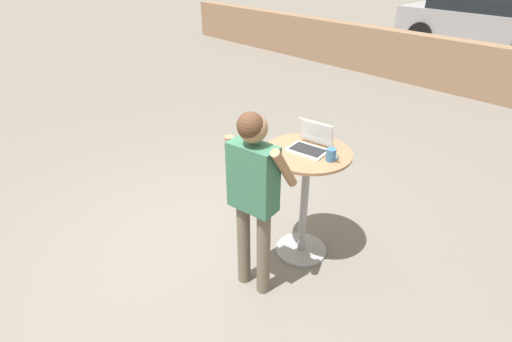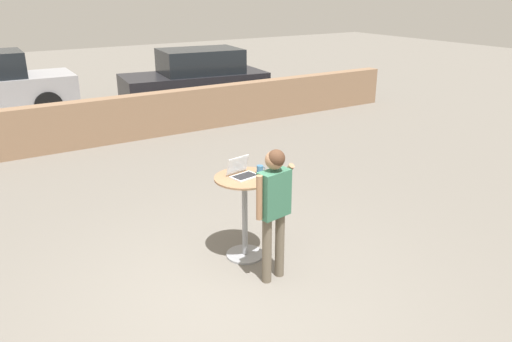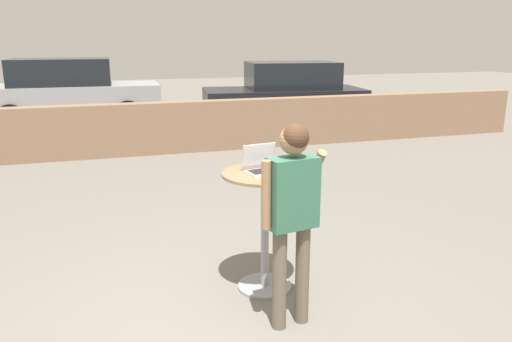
{
  "view_description": "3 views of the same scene",
  "coord_description": "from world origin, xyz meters",
  "px_view_note": "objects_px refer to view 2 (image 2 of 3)",
  "views": [
    {
      "loc": [
        2.43,
        -1.66,
        2.58
      ],
      "look_at": [
        0.35,
        0.31,
        0.94
      ],
      "focal_mm": 28.0,
      "sensor_mm": 36.0,
      "label": 1
    },
    {
      "loc": [
        -2.3,
        -4.13,
        3.23
      ],
      "look_at": [
        0.63,
        0.51,
        1.2
      ],
      "focal_mm": 35.0,
      "sensor_mm": 36.0,
      "label": 2
    },
    {
      "loc": [
        -0.71,
        -3.19,
        2.18
      ],
      "look_at": [
        0.35,
        0.21,
        1.23
      ],
      "focal_mm": 35.0,
      "sensor_mm": 36.0,
      "label": 3
    }
  ],
  "objects_px": {
    "coffee_mug": "(260,169)",
    "standing_person": "(274,200)",
    "cafe_table": "(245,205)",
    "parked_car_further_down": "(196,78)",
    "laptop": "(242,172)"
  },
  "relations": [
    {
      "from": "cafe_table",
      "to": "coffee_mug",
      "type": "xyz_separation_m",
      "value": [
        0.23,
        0.01,
        0.42
      ]
    },
    {
      "from": "cafe_table",
      "to": "standing_person",
      "type": "distance_m",
      "value": 0.7
    },
    {
      "from": "cafe_table",
      "to": "standing_person",
      "type": "bearing_deg",
      "value": -89.73
    },
    {
      "from": "laptop",
      "to": "coffee_mug",
      "type": "relative_size",
      "value": 3.02
    },
    {
      "from": "cafe_table",
      "to": "parked_car_further_down",
      "type": "height_order",
      "value": "parked_car_further_down"
    },
    {
      "from": "laptop",
      "to": "coffee_mug",
      "type": "distance_m",
      "value": 0.24
    },
    {
      "from": "cafe_table",
      "to": "parked_car_further_down",
      "type": "xyz_separation_m",
      "value": [
        3.19,
        7.95,
        0.11
      ]
    },
    {
      "from": "parked_car_further_down",
      "to": "standing_person",
      "type": "bearing_deg",
      "value": -110.39
    },
    {
      "from": "coffee_mug",
      "to": "standing_person",
      "type": "bearing_deg",
      "value": -109.49
    },
    {
      "from": "cafe_table",
      "to": "coffee_mug",
      "type": "distance_m",
      "value": 0.48
    },
    {
      "from": "cafe_table",
      "to": "laptop",
      "type": "distance_m",
      "value": 0.42
    },
    {
      "from": "parked_car_further_down",
      "to": "laptop",
      "type": "bearing_deg",
      "value": -112.03
    },
    {
      "from": "laptop",
      "to": "coffee_mug",
      "type": "xyz_separation_m",
      "value": [
        0.24,
        -0.03,
        -0.0
      ]
    },
    {
      "from": "parked_car_further_down",
      "to": "coffee_mug",
      "type": "bearing_deg",
      "value": -110.46
    },
    {
      "from": "coffee_mug",
      "to": "standing_person",
      "type": "xyz_separation_m",
      "value": [
        -0.23,
        -0.64,
        -0.12
      ]
    }
  ]
}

